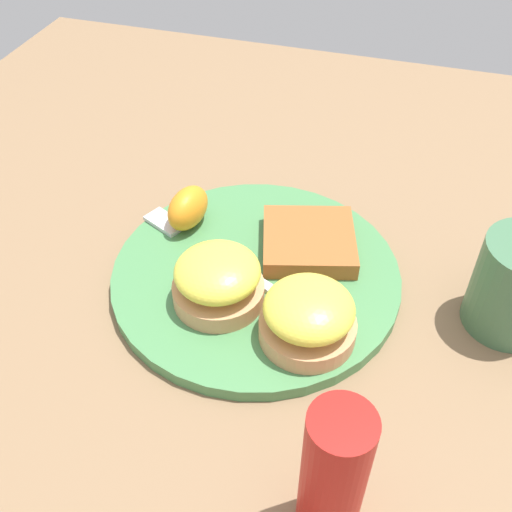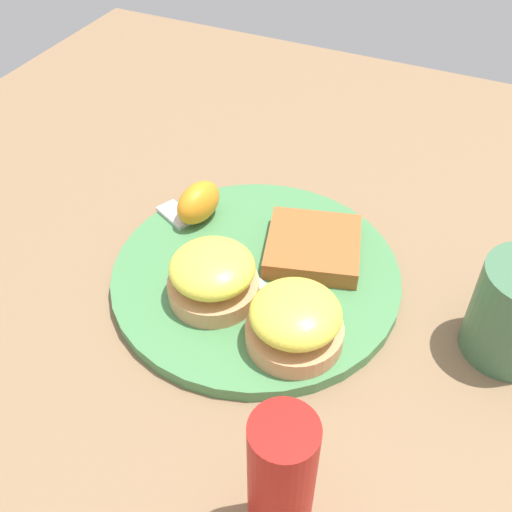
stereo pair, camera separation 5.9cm
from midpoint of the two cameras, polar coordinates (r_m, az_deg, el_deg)
ground_plane at (r=0.62m, az=2.75°, el=-2.42°), size 1.10×1.10×0.00m
plate at (r=0.61m, az=2.77°, el=-1.97°), size 0.29×0.29×0.01m
sandwich_benedict_left at (r=0.56m, az=-1.15°, el=-2.05°), size 0.09×0.09×0.05m
sandwich_benedict_right at (r=0.53m, az=6.96°, el=-6.36°), size 0.09×0.09×0.05m
hashbrown_patty at (r=0.62m, az=8.18°, el=0.80°), size 0.12×0.12×0.02m
orange_wedge at (r=0.65m, az=-2.92°, el=4.99°), size 0.06×0.04×0.04m
fork at (r=0.63m, az=-1.18°, el=0.67°), size 0.11×0.21×0.00m
condiment_bottle at (r=0.42m, az=6.76°, el=-21.02°), size 0.04×0.04×0.14m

